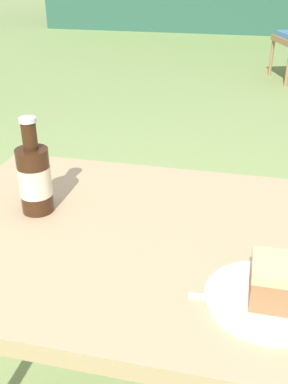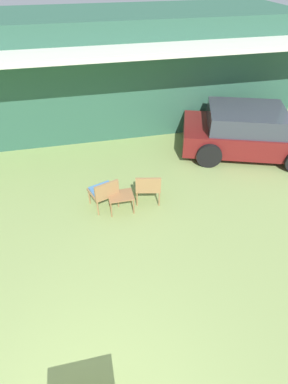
# 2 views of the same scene
# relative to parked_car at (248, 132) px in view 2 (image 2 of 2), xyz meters

# --- Properties ---
(cabin_building) EXTENTS (11.26, 4.67, 3.40)m
(cabin_building) POSITION_rel_parked_car_xyz_m (-3.27, 3.26, 1.05)
(cabin_building) COLOR #2D5B47
(cabin_building) RESTS_ON ground_plane
(parked_car) EXTENTS (4.26, 3.01, 1.34)m
(parked_car) POSITION_rel_parked_car_xyz_m (0.00, 0.00, 0.00)
(parked_car) COLOR maroon
(parked_car) RESTS_ON ground_plane
(wicker_chair_cushioned) EXTENTS (0.73, 0.70, 0.82)m
(wicker_chair_cushioned) POSITION_rel_parked_car_xyz_m (-4.45, -1.64, -0.18)
(wicker_chair_cushioned) COLOR #9E7547
(wicker_chair_cushioned) RESTS_ON ground_plane
(wicker_chair_plain) EXTENTS (0.68, 0.65, 0.82)m
(wicker_chair_plain) POSITION_rel_parked_car_xyz_m (-3.41, -1.66, -0.18)
(wicker_chair_plain) COLOR #9E7547
(wicker_chair_plain) RESTS_ON ground_plane
(garden_side_table) EXTENTS (0.57, 0.43, 0.45)m
(garden_side_table) POSITION_rel_parked_car_xyz_m (-4.09, -1.84, -0.26)
(garden_side_table) COLOR #996B42
(garden_side_table) RESTS_ON ground_plane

